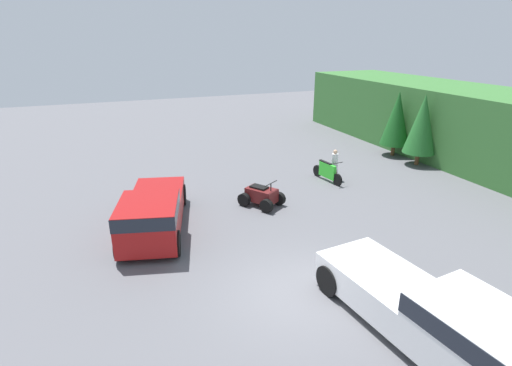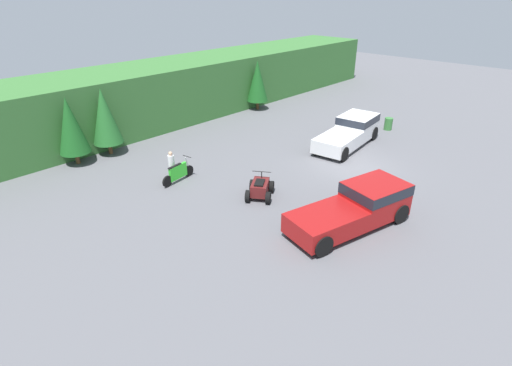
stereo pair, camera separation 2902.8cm
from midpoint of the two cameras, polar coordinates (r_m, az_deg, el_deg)
ground_plane at (r=12.43m, az=84.29°, el=-44.07°), size 80.00×80.00×0.00m
tree_left at (r=21.50m, az=50.45°, el=-3.64°), size 1.77×1.77×4.01m
tree_mid_left at (r=21.06m, az=55.78°, el=-5.41°), size 1.82×1.82×4.13m
pickup_truck_red at (r=8.59m, az=43.62°, el=-48.57°), size 6.06×3.45×1.75m
pickup_truck_second at (r=14.91m, az=96.73°, el=-34.79°), size 6.06×2.74×1.75m
dirt_bike at (r=15.92m, az=49.59°, el=-17.45°), size 2.25×0.62×1.22m
quad_atv at (r=12.14m, az=49.71°, el=-29.26°), size 2.18×2.01×1.18m
rider_person at (r=16.13m, az=50.30°, el=-15.58°), size 0.36×0.37×1.64m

